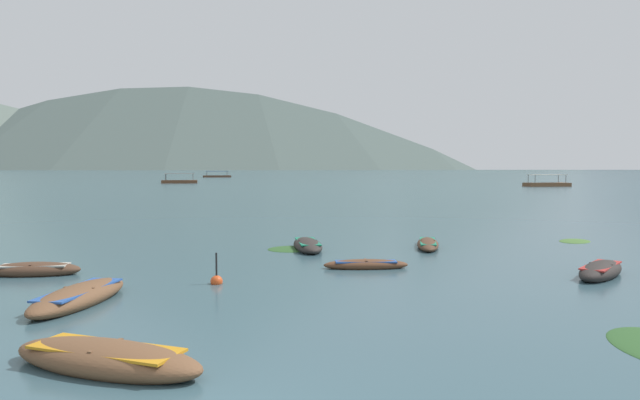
% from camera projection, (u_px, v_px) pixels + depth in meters
% --- Properties ---
extents(ground_plane, '(6000.00, 6000.00, 0.00)m').
position_uv_depth(ground_plane, '(285.00, 169.00, 1502.47)').
color(ground_plane, '#385660').
extents(mountain_1, '(1609.59, 1609.59, 551.09)m').
position_uv_depth(mountain_1, '(45.00, 70.00, 1589.61)').
color(mountain_1, slate).
rests_on(mountain_1, ground).
extents(mountain_2, '(1642.79, 1642.79, 554.54)m').
position_uv_depth(mountain_2, '(224.00, 70.00, 1596.79)').
color(mountain_2, '#4C5B56').
rests_on(mountain_2, ground).
extents(mountain_3, '(1163.22, 1163.22, 364.33)m').
position_uv_depth(mountain_3, '(423.00, 113.00, 1867.61)').
color(mountain_3, '#4C5B56').
rests_on(mountain_3, ground).
extents(rowboat_0, '(1.54, 3.99, 0.60)m').
position_uv_depth(rowboat_0, '(308.00, 245.00, 25.79)').
color(rowboat_0, '#2D2826').
rests_on(rowboat_0, ground).
extents(rowboat_1, '(4.18, 2.76, 0.66)m').
position_uv_depth(rowboat_1, '(106.00, 359.00, 10.42)').
color(rowboat_1, brown).
rests_on(rowboat_1, ground).
extents(rowboat_2, '(1.80, 4.00, 0.48)m').
position_uv_depth(rowboat_2, '(428.00, 244.00, 26.45)').
color(rowboat_2, '#4C3323').
rests_on(rowboat_2, ground).
extents(rowboat_4, '(3.12, 1.17, 0.56)m').
position_uv_depth(rowboat_4, '(34.00, 270.00, 19.65)').
color(rowboat_4, '#4C3323').
rests_on(rowboat_4, ground).
extents(rowboat_5, '(2.12, 4.42, 0.64)m').
position_uv_depth(rowboat_5, '(79.00, 296.00, 15.51)').
color(rowboat_5, brown).
rests_on(rowboat_5, ground).
extents(rowboat_6, '(3.12, 0.81, 0.42)m').
position_uv_depth(rowboat_6, '(366.00, 265.00, 20.95)').
color(rowboat_6, brown).
rests_on(rowboat_6, ground).
extents(rowboat_7, '(3.14, 3.27, 0.63)m').
position_uv_depth(rowboat_7, '(601.00, 271.00, 19.40)').
color(rowboat_7, '#2D2826').
rests_on(rowboat_7, ground).
extents(ferry_0, '(8.78, 4.23, 2.54)m').
position_uv_depth(ferry_0, '(547.00, 184.00, 112.83)').
color(ferry_0, brown).
rests_on(ferry_0, ground).
extents(ferry_1, '(8.59, 3.94, 2.54)m').
position_uv_depth(ferry_1, '(180.00, 181.00, 135.89)').
color(ferry_1, brown).
rests_on(ferry_1, ground).
extents(ferry_2, '(11.02, 6.36, 2.54)m').
position_uv_depth(ferry_2, '(217.00, 176.00, 219.99)').
color(ferry_2, '#4C3323').
rests_on(ferry_2, ground).
extents(mooring_buoy, '(0.39, 0.39, 1.11)m').
position_uv_depth(mooring_buoy, '(217.00, 281.00, 18.15)').
color(mooring_buoy, '#DB4C1E').
rests_on(mooring_buoy, ground).
extents(weed_patch_1, '(2.77, 2.71, 0.14)m').
position_uv_depth(weed_patch_1, '(291.00, 249.00, 25.87)').
color(weed_patch_1, '#2D5628').
rests_on(weed_patch_1, ground).
extents(weed_patch_2, '(2.41, 2.48, 0.14)m').
position_uv_depth(weed_patch_2, '(575.00, 241.00, 28.65)').
color(weed_patch_2, '#477033').
rests_on(weed_patch_2, ground).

